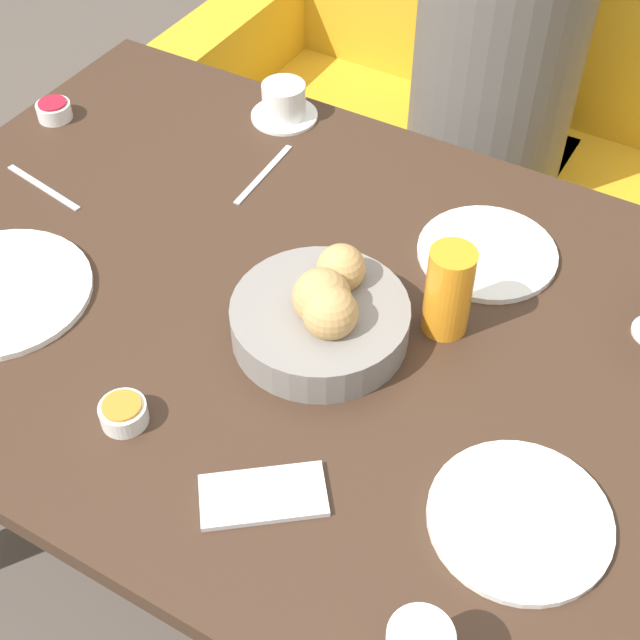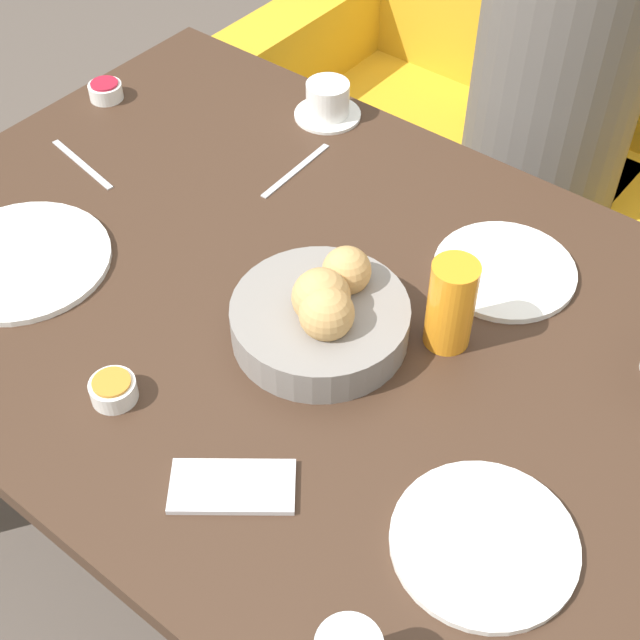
% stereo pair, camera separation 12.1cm
% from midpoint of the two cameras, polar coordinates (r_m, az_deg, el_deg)
% --- Properties ---
extents(ground_plane, '(10.00, 10.00, 0.00)m').
position_cam_midpoint_polar(ground_plane, '(1.87, 2.07, -15.59)').
color(ground_plane, '#564C44').
extents(dining_table, '(1.44, 0.93, 0.74)m').
position_cam_midpoint_polar(dining_table, '(1.33, 2.80, -2.44)').
color(dining_table, '#3D281C').
rests_on(dining_table, ground_plane).
extents(couch, '(1.47, 0.70, 0.86)m').
position_cam_midpoint_polar(couch, '(2.26, 16.05, 8.20)').
color(couch, gold).
rests_on(couch, ground_plane).
extents(seated_person, '(0.35, 0.45, 1.23)m').
position_cam_midpoint_polar(seated_person, '(2.01, 15.84, 10.77)').
color(seated_person, '#23232D').
rests_on(seated_person, ground_plane).
extents(bread_basket, '(0.25, 0.25, 0.12)m').
position_cam_midpoint_polar(bread_basket, '(1.20, 3.07, 0.22)').
color(bread_basket, gray).
rests_on(bread_basket, dining_table).
extents(plate_near_left, '(0.27, 0.27, 0.01)m').
position_cam_midpoint_polar(plate_near_left, '(1.39, -16.20, 3.56)').
color(plate_near_left, white).
rests_on(plate_near_left, dining_table).
extents(plate_near_right, '(0.22, 0.22, 0.01)m').
position_cam_midpoint_polar(plate_near_right, '(1.07, 13.78, -13.87)').
color(plate_near_right, white).
rests_on(plate_near_right, dining_table).
extents(plate_far_center, '(0.21, 0.21, 0.01)m').
position_cam_midpoint_polar(plate_far_center, '(1.36, 14.26, 2.98)').
color(plate_far_center, white).
rests_on(plate_far_center, dining_table).
extents(juice_glass, '(0.06, 0.06, 0.14)m').
position_cam_midpoint_polar(juice_glass, '(1.20, 11.26, 0.83)').
color(juice_glass, orange).
rests_on(juice_glass, dining_table).
extents(coffee_cup, '(0.12, 0.12, 0.07)m').
position_cam_midpoint_polar(coffee_cup, '(1.62, 2.69, 13.69)').
color(coffee_cup, white).
rests_on(coffee_cup, dining_table).
extents(jam_bowl_berry, '(0.06, 0.06, 0.03)m').
position_cam_midpoint_polar(jam_bowl_berry, '(1.71, -11.56, 14.10)').
color(jam_bowl_berry, white).
rests_on(jam_bowl_berry, dining_table).
extents(jam_bowl_honey, '(0.06, 0.06, 0.03)m').
position_cam_midpoint_polar(jam_bowl_honey, '(1.17, -10.22, -4.57)').
color(jam_bowl_honey, white).
rests_on(jam_bowl_honey, dining_table).
extents(fork_silver, '(0.02, 0.18, 0.00)m').
position_cam_midpoint_polar(fork_silver, '(1.51, 0.78, 9.46)').
color(fork_silver, '#B7B7BC').
rests_on(fork_silver, dining_table).
extents(knife_silver, '(0.17, 0.04, 0.00)m').
position_cam_midpoint_polar(knife_silver, '(1.56, -12.84, 9.60)').
color(knife_silver, '#B7B7BC').
rests_on(knife_silver, dining_table).
extents(cell_phone, '(0.16, 0.15, 0.01)m').
position_cam_midpoint_polar(cell_phone, '(1.08, -2.39, -10.79)').
color(cell_phone, silver).
rests_on(cell_phone, dining_table).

